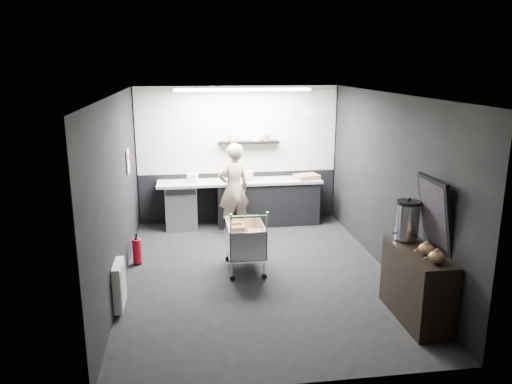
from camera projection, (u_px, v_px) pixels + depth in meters
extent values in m
plane|color=black|center=(258.00, 273.00, 7.64)|extent=(5.50, 5.50, 0.00)
plane|color=white|center=(258.00, 94.00, 6.96)|extent=(5.50, 5.50, 0.00)
plane|color=black|center=(238.00, 155.00, 9.94)|extent=(5.50, 0.00, 5.50)
plane|color=black|center=(300.00, 258.00, 4.67)|extent=(5.50, 0.00, 5.50)
plane|color=black|center=(118.00, 193.00, 7.03)|extent=(0.00, 5.50, 5.50)
plane|color=black|center=(388.00, 183.00, 7.57)|extent=(0.00, 5.50, 5.50)
cube|color=#B7B7B2|center=(238.00, 130.00, 9.79)|extent=(3.95, 0.02, 1.70)
cube|color=black|center=(238.00, 196.00, 10.13)|extent=(3.95, 0.02, 1.00)
cube|color=black|center=(249.00, 142.00, 9.77)|extent=(1.20, 0.22, 0.04)
cylinder|color=silver|center=(308.00, 114.00, 9.90)|extent=(0.20, 0.03, 0.20)
cube|color=silver|center=(128.00, 161.00, 8.23)|extent=(0.02, 0.30, 0.40)
cube|color=red|center=(128.00, 157.00, 8.21)|extent=(0.02, 0.22, 0.10)
cube|color=silver|center=(119.00, 285.00, 6.42)|extent=(0.10, 0.50, 0.60)
cube|color=white|center=(243.00, 90.00, 8.74)|extent=(2.40, 0.20, 0.04)
cube|color=black|center=(268.00, 203.00, 9.93)|extent=(2.00, 0.56, 0.85)
cube|color=#A6A6A2|center=(240.00, 182.00, 9.74)|extent=(3.20, 0.60, 0.05)
cube|color=#9EA0A5|center=(181.00, 206.00, 9.69)|extent=(0.60, 0.58, 0.85)
cube|color=black|center=(181.00, 192.00, 9.32)|extent=(0.56, 0.02, 0.10)
imported|color=beige|center=(234.00, 189.00, 9.29)|extent=(0.72, 0.59, 1.71)
cube|color=silver|center=(245.00, 251.00, 7.70)|extent=(0.56, 0.86, 0.02)
cube|color=silver|center=(228.00, 238.00, 7.61)|extent=(0.03, 0.86, 0.45)
cube|color=silver|center=(262.00, 237.00, 7.68)|extent=(0.03, 0.86, 0.45)
cube|color=silver|center=(248.00, 247.00, 7.25)|extent=(0.55, 0.02, 0.45)
cube|color=silver|center=(242.00, 229.00, 8.05)|extent=(0.55, 0.02, 0.45)
cylinder|color=silver|center=(232.00, 270.00, 7.33)|extent=(0.02, 0.02, 0.30)
cylinder|color=silver|center=(264.00, 268.00, 7.40)|extent=(0.02, 0.02, 0.30)
cylinder|color=silver|center=(228.00, 251.00, 8.08)|extent=(0.02, 0.02, 0.30)
cylinder|color=silver|center=(257.00, 249.00, 8.14)|extent=(0.02, 0.02, 0.30)
cylinder|color=#248440|center=(249.00, 217.00, 7.07)|extent=(0.55, 0.04, 0.03)
cube|color=#8A5F3A|center=(236.00, 237.00, 7.73)|extent=(0.24, 0.30, 0.38)
cube|color=#8A5F3A|center=(255.00, 242.00, 7.56)|extent=(0.22, 0.28, 0.34)
cylinder|color=black|center=(232.00, 278.00, 7.37)|extent=(0.08, 0.03, 0.08)
cylinder|color=black|center=(228.00, 259.00, 8.11)|extent=(0.08, 0.03, 0.08)
cylinder|color=black|center=(264.00, 276.00, 7.43)|extent=(0.08, 0.03, 0.08)
cylinder|color=black|center=(257.00, 257.00, 8.17)|extent=(0.08, 0.03, 0.08)
cube|color=black|center=(417.00, 285.00, 6.18)|extent=(0.45, 1.21, 0.90)
cylinder|color=silver|center=(407.00, 221.00, 6.39)|extent=(0.30, 0.30, 0.46)
cylinder|color=black|center=(409.00, 202.00, 6.33)|extent=(0.30, 0.30, 0.04)
sphere|color=black|center=(409.00, 199.00, 6.32)|extent=(0.05, 0.05, 0.05)
ellipsoid|color=brown|center=(426.00, 249.00, 5.91)|extent=(0.18, 0.18, 0.14)
ellipsoid|color=brown|center=(436.00, 257.00, 5.67)|extent=(0.18, 0.18, 0.14)
cube|color=black|center=(435.00, 214.00, 6.03)|extent=(0.21, 0.70, 0.90)
cube|color=black|center=(433.00, 214.00, 6.03)|extent=(0.15, 0.60, 0.77)
cylinder|color=red|center=(137.00, 251.00, 7.94)|extent=(0.15, 0.15, 0.39)
cone|color=black|center=(136.00, 238.00, 7.89)|extent=(0.10, 0.10, 0.06)
cylinder|color=black|center=(136.00, 235.00, 7.88)|extent=(0.03, 0.03, 0.06)
cube|color=#A47957|center=(307.00, 177.00, 9.86)|extent=(0.52, 0.44, 0.09)
cylinder|color=beige|center=(249.00, 176.00, 9.73)|extent=(0.18, 0.18, 0.18)
cube|color=silver|center=(193.00, 178.00, 9.54)|extent=(0.22, 0.19, 0.17)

